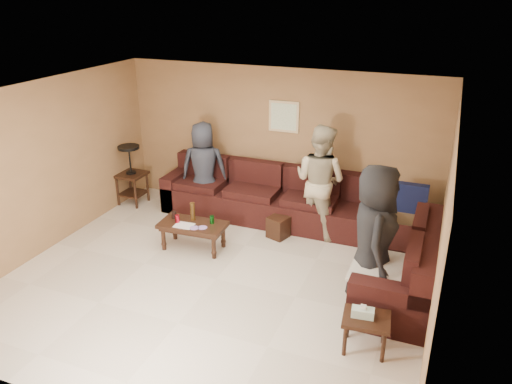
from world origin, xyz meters
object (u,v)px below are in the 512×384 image
at_px(end_table_left, 131,174).
at_px(person_left, 204,168).
at_px(person_right, 374,237).
at_px(person_middle, 320,181).
at_px(sectional_sofa, 306,222).
at_px(side_table_right, 365,321).
at_px(coffee_table, 193,227).
at_px(waste_bin, 278,227).

relative_size(end_table_left, person_left, 0.68).
relative_size(person_left, person_right, 0.88).
xyz_separation_m(end_table_left, person_middle, (3.45, 0.09, 0.33)).
bearing_deg(sectional_sofa, person_middle, 74.60).
xyz_separation_m(end_table_left, person_left, (1.38, 0.19, 0.23)).
height_order(end_table_left, side_table_right, end_table_left).
bearing_deg(coffee_table, end_table_left, 148.87).
bearing_deg(person_left, person_right, 131.16).
bearing_deg(end_table_left, waste_bin, -5.75).
xyz_separation_m(coffee_table, person_middle, (1.61, 1.20, 0.54)).
bearing_deg(waste_bin, person_middle, 35.85).
xyz_separation_m(sectional_sofa, person_middle, (0.10, 0.36, 0.57)).
relative_size(end_table_left, person_middle, 0.61).
relative_size(side_table_right, waste_bin, 1.63).
bearing_deg(coffee_table, side_table_right, -25.31).
xyz_separation_m(waste_bin, person_middle, (0.54, 0.39, 0.72)).
height_order(waste_bin, person_left, person_left).
height_order(side_table_right, waste_bin, side_table_right).
bearing_deg(person_middle, waste_bin, 53.66).
bearing_deg(end_table_left, sectional_sofa, -4.50).
bearing_deg(sectional_sofa, coffee_table, -150.74).
bearing_deg(waste_bin, coffee_table, -142.77).
height_order(sectional_sofa, end_table_left, end_table_left).
distance_m(coffee_table, person_middle, 2.08).
bearing_deg(end_table_left, person_right, -18.44).
distance_m(waste_bin, person_left, 1.73).
distance_m(waste_bin, person_right, 2.17).
xyz_separation_m(person_left, person_middle, (2.08, -0.10, 0.09)).
distance_m(coffee_table, person_left, 1.45).
distance_m(sectional_sofa, person_middle, 0.68).
xyz_separation_m(end_table_left, person_right, (4.55, -1.52, 0.34)).
bearing_deg(side_table_right, person_left, 141.24).
distance_m(waste_bin, person_middle, 0.98).
xyz_separation_m(side_table_right, waste_bin, (-1.74, 2.15, -0.19)).
bearing_deg(person_left, end_table_left, -12.56).
bearing_deg(waste_bin, end_table_left, 174.25).
xyz_separation_m(sectional_sofa, coffee_table, (-1.51, -0.85, 0.03)).
bearing_deg(person_left, side_table_right, 120.70).
xyz_separation_m(person_left, person_right, (3.18, -1.71, 0.11)).
relative_size(sectional_sofa, waste_bin, 13.49).
relative_size(sectional_sofa, coffee_table, 4.52).
bearing_deg(end_table_left, coffee_table, -31.13).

